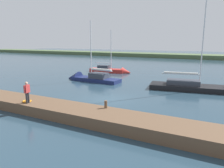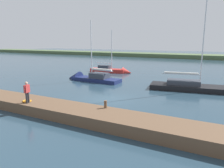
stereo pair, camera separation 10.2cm
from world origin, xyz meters
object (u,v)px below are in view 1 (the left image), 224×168
mooring_post_near (106,104)px  sailboat_mid_channel (209,90)px  life_ring_buoy (27,101)px  sailboat_outer_mooring (112,71)px  sailboat_far_left (88,79)px  person_on_dock (27,91)px

mooring_post_near → sailboat_mid_channel: (-6.07, -12.10, -0.83)m
mooring_post_near → life_ring_buoy: (6.13, 1.41, -0.21)m
mooring_post_near → life_ring_buoy: mooring_post_near is taller
mooring_post_near → sailboat_outer_mooring: 21.92m
sailboat_mid_channel → sailboat_far_left: 15.14m
sailboat_outer_mooring → sailboat_far_left: (-0.46, 8.17, -0.04)m
mooring_post_near → sailboat_far_left: sailboat_far_left is taller
life_ring_buoy → person_on_dock: bearing=147.9°
life_ring_buoy → sailboat_mid_channel: bearing=-132.1°
sailboat_far_left → person_on_dock: 13.68m
sailboat_far_left → person_on_dock: bearing=106.6°
mooring_post_near → sailboat_outer_mooring: bearing=-64.2°
life_ring_buoy → person_on_dock: person_on_dock is taller
life_ring_buoy → person_on_dock: size_ratio=0.40×
life_ring_buoy → sailboat_outer_mooring: sailboat_outer_mooring is taller
sailboat_mid_channel → life_ring_buoy: bearing=-140.6°
sailboat_far_left → person_on_dock: size_ratio=5.45×
sailboat_mid_channel → person_on_dock: 18.20m
sailboat_far_left → person_on_dock: (-3.29, 13.19, 1.50)m
person_on_dock → sailboat_far_left: bearing=-85.2°
sailboat_mid_channel → sailboat_outer_mooring: size_ratio=1.67×
sailboat_mid_channel → sailboat_outer_mooring: 17.36m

